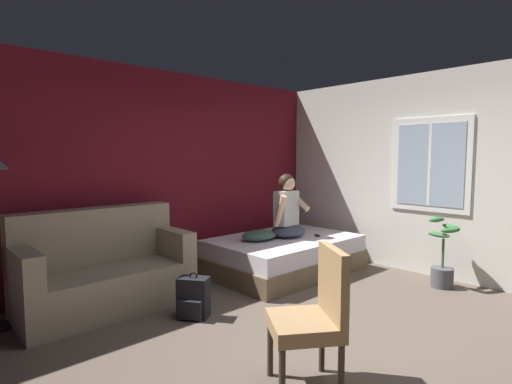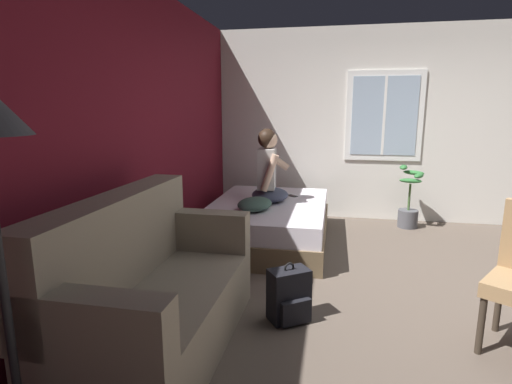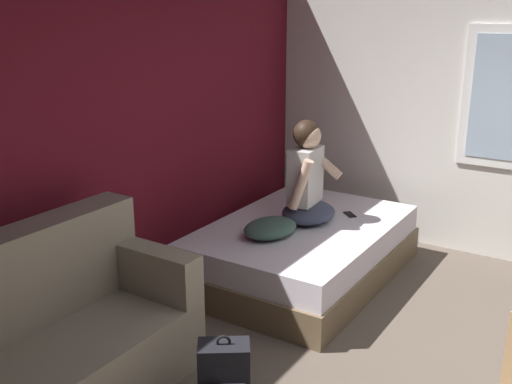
% 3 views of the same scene
% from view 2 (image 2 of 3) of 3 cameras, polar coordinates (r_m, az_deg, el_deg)
% --- Properties ---
extents(ground_plane, '(40.00, 40.00, 0.00)m').
position_cam_2_polar(ground_plane, '(3.97, 26.34, -12.99)').
color(ground_plane, brown).
extents(wall_back_accent, '(9.85, 0.16, 2.70)m').
position_cam_2_polar(wall_back_accent, '(3.91, -15.91, 7.96)').
color(wall_back_accent, maroon).
rests_on(wall_back_accent, ground).
extents(wall_side_with_window, '(0.19, 6.90, 2.70)m').
position_cam_2_polar(wall_side_with_window, '(6.08, 21.40, 8.81)').
color(wall_side_with_window, silver).
rests_on(wall_side_with_window, ground).
extents(bed, '(2.03, 1.38, 0.48)m').
position_cam_2_polar(bed, '(4.85, 1.78, -4.33)').
color(bed, brown).
rests_on(bed, ground).
extents(couch, '(1.71, 0.83, 1.04)m').
position_cam_2_polar(couch, '(2.78, -14.73, -13.82)').
color(couch, gray).
rests_on(couch, ground).
extents(person_seated, '(0.55, 0.48, 0.88)m').
position_cam_2_polar(person_seated, '(4.80, 1.81, 2.84)').
color(person_seated, '#383D51').
rests_on(person_seated, bed).
extents(backpack, '(0.34, 0.35, 0.46)m').
position_cam_2_polar(backpack, '(3.13, 4.80, -14.59)').
color(backpack, black).
rests_on(backpack, ground).
extents(throw_pillow, '(0.55, 0.46, 0.14)m').
position_cam_2_polar(throw_pillow, '(4.41, -0.17, -1.73)').
color(throw_pillow, '#385147').
rests_on(throw_pillow, bed).
extents(cell_phone, '(0.15, 0.15, 0.01)m').
position_cam_2_polar(cell_phone, '(5.16, 5.20, -0.54)').
color(cell_phone, black).
rests_on(cell_phone, bed).
extents(potted_plant, '(0.39, 0.37, 0.85)m').
position_cam_2_polar(potted_plant, '(5.77, 20.99, -1.83)').
color(potted_plant, '#4C4C51').
rests_on(potted_plant, ground).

